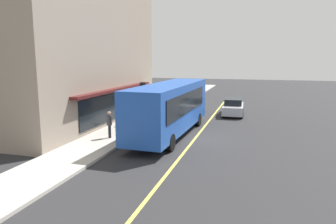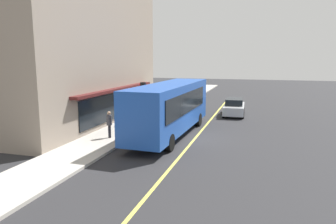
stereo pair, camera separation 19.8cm
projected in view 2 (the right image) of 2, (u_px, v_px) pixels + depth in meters
The scene contains 9 objects.
ground at pixel (195, 138), 20.71m from camera, with size 120.00×120.00×0.00m, color #28282B.
sidewalk at pixel (120, 131), 22.21m from camera, with size 80.00×3.08×0.15m, color #B2ADA3.
lane_centre_stripe at pixel (195, 138), 20.71m from camera, with size 36.00×0.16×0.01m, color #D8D14C.
storefront_building at pixel (66, 42), 25.31m from camera, with size 18.05×9.04×12.85m.
bus at pixel (171, 106), 21.12m from camera, with size 11.22×2.95×3.50m.
traffic_light at pixel (143, 93), 24.26m from camera, with size 0.30×0.52×3.20m.
car_silver at pixel (234, 107), 28.88m from camera, with size 4.37×2.00×1.52m.
pedestrian_at_corner at pixel (109, 122), 20.03m from camera, with size 0.34×0.34×1.71m.
pedestrian_by_curb at pixel (167, 101), 29.23m from camera, with size 0.34×0.34×1.85m.
Camera 2 is at (-19.82, -3.95, 5.18)m, focal length 33.77 mm.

